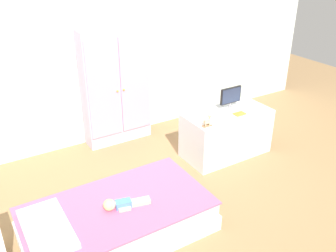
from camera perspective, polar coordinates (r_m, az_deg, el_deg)
ground_plane at (r=3.64m, az=0.78°, el=-11.58°), size 10.00×10.00×0.02m
back_wall at (r=4.37m, az=-10.49°, el=14.42°), size 6.40×0.05×2.70m
bed at (r=3.24m, az=-7.74°, el=-14.10°), size 1.54×0.86×0.29m
pillow at (r=3.01m, az=-18.22°, el=-14.79°), size 0.32×0.61×0.05m
doll at (r=3.09m, az=-7.72°, el=-11.87°), size 0.39×0.16×0.10m
wardrobe at (r=4.43m, az=-8.05°, el=6.02°), size 0.80×0.27×1.40m
tv_stand at (r=4.29m, az=8.96°, el=-1.11°), size 0.99×0.49×0.53m
tv_monitor at (r=4.24m, az=9.66°, el=4.55°), size 0.28×0.10×0.25m
rocking_horse_toy at (r=3.81m, az=6.17°, el=0.85°), size 0.11×0.04×0.13m
book_orange at (r=4.15m, az=10.97°, el=1.86°), size 0.13×0.09×0.01m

